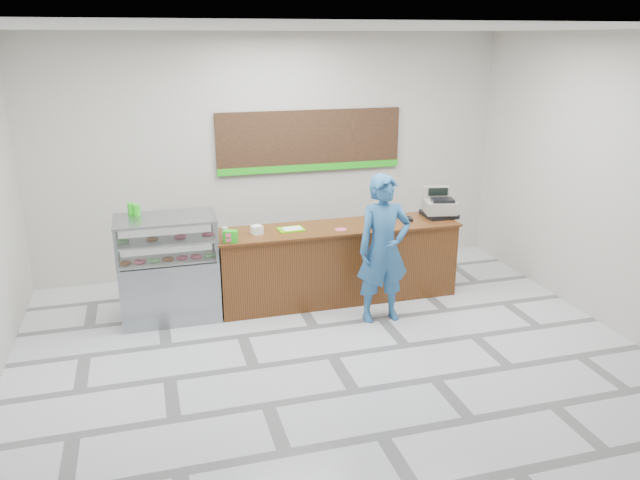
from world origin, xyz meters
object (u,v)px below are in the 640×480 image
object	(u,v)px
display_case	(168,268)
cash_register	(439,206)
serving_tray	(291,229)
sales_counter	(338,263)
customer	(384,249)

from	to	relation	value
display_case	cash_register	world-z (taller)	cash_register
cash_register	serving_tray	bearing A→B (deg)	-166.03
cash_register	sales_counter	bearing A→B (deg)	-164.66
display_case	customer	bearing A→B (deg)	-16.63
cash_register	customer	bearing A→B (deg)	-131.49
sales_counter	serving_tray	size ratio (longest dim) A/B	9.42
sales_counter	customer	distance (m)	0.94
sales_counter	cash_register	bearing A→B (deg)	3.19
cash_register	serving_tray	world-z (taller)	cash_register
sales_counter	cash_register	world-z (taller)	cash_register
cash_register	serving_tray	size ratio (longest dim) A/B	1.51
cash_register	customer	distance (m)	1.46
cash_register	customer	world-z (taller)	customer
sales_counter	display_case	xyz separation A→B (m)	(-2.22, -0.00, 0.16)
serving_tray	customer	xyz separation A→B (m)	(0.98, -0.78, -0.11)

